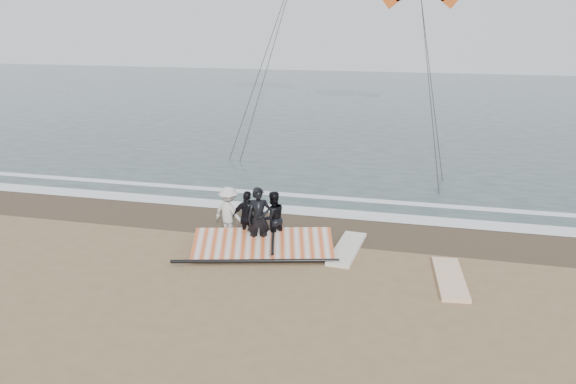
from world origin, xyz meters
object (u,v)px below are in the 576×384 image
man_main (259,219)px  sail_rig (262,245)px  board_white (450,278)px  board_cream (347,249)px

man_main → sail_rig: (0.13, -0.16, -0.74)m
man_main → board_white: man_main is taller
board_white → sail_rig: sail_rig is taller
board_cream → man_main: bearing=-163.9°
board_cream → board_white: bearing=-20.0°
board_white → board_cream: 3.13m
board_cream → sail_rig: (-2.38, -0.67, 0.14)m
man_main → board_cream: man_main is taller
board_cream → sail_rig: bearing=-159.5°
board_cream → sail_rig: 2.47m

